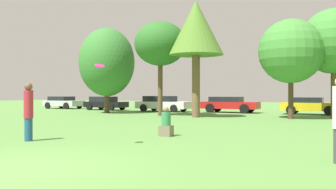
{
  "coord_description": "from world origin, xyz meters",
  "views": [
    {
      "loc": [
        5.95,
        -5.33,
        1.52
      ],
      "look_at": [
        1.38,
        4.2,
        1.49
      ],
      "focal_mm": 39.26,
      "sensor_mm": 36.0,
      "label": 1
    }
  ],
  "objects": [
    {
      "name": "tree_3",
      "position": [
        3.1,
        17.54,
        4.02
      ],
      "size": [
        3.83,
        3.83,
        5.95
      ],
      "color": "#473323",
      "rests_on": "ground"
    },
    {
      "name": "parked_car_silver",
      "position": [
        -19.37,
        23.19,
        0.65
      ],
      "size": [
        3.96,
        2.13,
        1.22
      ],
      "rotation": [
        0.0,
        0.0,
        -0.03
      ],
      "color": "#B2B2B7",
      "rests_on": "ground"
    },
    {
      "name": "parked_car_black",
      "position": [
        -13.85,
        22.58,
        0.64
      ],
      "size": [
        3.96,
        2.02,
        1.23
      ],
      "rotation": [
        0.0,
        0.0,
        -0.03
      ],
      "color": "black",
      "rests_on": "ground"
    },
    {
      "name": "tree_2",
      "position": [
        -2.53,
        16.47,
        5.62
      ],
      "size": [
        3.48,
        3.48,
        7.45
      ],
      "color": "brown",
      "rests_on": "ground"
    },
    {
      "name": "bystander_sitting",
      "position": [
        0.26,
        6.37,
        0.43
      ],
      "size": [
        0.44,
        0.37,
        1.05
      ],
      "color": "#726651",
      "rests_on": "ground"
    },
    {
      "name": "tree_4",
      "position": [
        5.4,
        18.94,
        4.65
      ],
      "size": [
        3.94,
        3.94,
        6.64
      ],
      "color": "brown",
      "rests_on": "ground"
    },
    {
      "name": "ground_plane",
      "position": [
        0.0,
        0.0,
        0.0
      ],
      "size": [
        120.0,
        120.0,
        0.0
      ],
      "primitive_type": "plane",
      "color": "#54843D"
    },
    {
      "name": "parked_car_white",
      "position": [
        -7.81,
        22.3,
        0.68
      ],
      "size": [
        4.62,
        2.1,
        1.3
      ],
      "rotation": [
        0.0,
        0.0,
        -0.03
      ],
      "color": "silver",
      "rests_on": "ground"
    },
    {
      "name": "parked_car_yellow",
      "position": [
        3.75,
        22.89,
        0.67
      ],
      "size": [
        4.08,
        1.94,
        1.23
      ],
      "rotation": [
        0.0,
        0.0,
        -0.03
      ],
      "color": "gold",
      "rests_on": "ground"
    },
    {
      "name": "person_thrower",
      "position": [
        -3.12,
        3.28,
        0.98
      ],
      "size": [
        0.29,
        0.29,
        1.86
      ],
      "rotation": [
        0.0,
        0.0,
        0.02
      ],
      "color": "navy",
      "rests_on": "ground"
    },
    {
      "name": "parked_car_red",
      "position": [
        -2.27,
        23.06,
        0.68
      ],
      "size": [
        4.5,
        2.03,
        1.25
      ],
      "rotation": [
        0.0,
        0.0,
        -0.03
      ],
      "color": "red",
      "rests_on": "ground"
    },
    {
      "name": "frisbee",
      "position": [
        -0.33,
        3.25,
        2.3
      ],
      "size": [
        0.29,
        0.27,
        0.17
      ],
      "color": "#F21E72"
    },
    {
      "name": "tree_1",
      "position": [
        -5.36,
        17.02,
        4.89
      ],
      "size": [
        3.55,
        3.55,
        6.43
      ],
      "color": "brown",
      "rests_on": "ground"
    },
    {
      "name": "tree_0",
      "position": [
        -10.58,
        18.2,
        3.93
      ],
      "size": [
        4.28,
        4.28,
        6.58
      ],
      "color": "#473323",
      "rests_on": "ground"
    }
  ]
}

